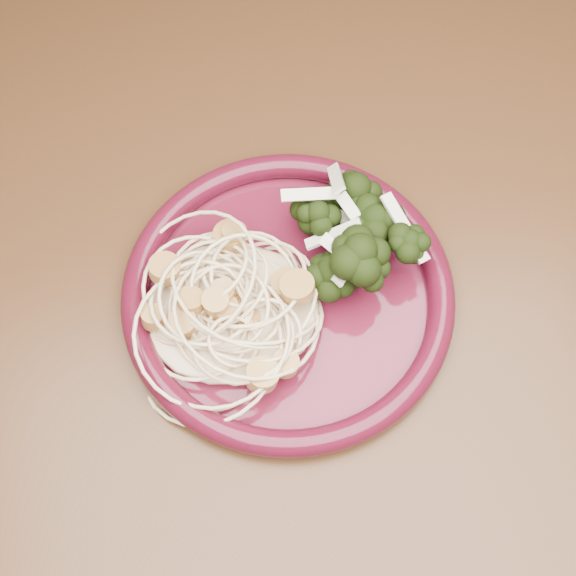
% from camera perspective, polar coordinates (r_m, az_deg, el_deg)
% --- Properties ---
extents(dining_table, '(1.20, 0.80, 0.75)m').
position_cam_1_polar(dining_table, '(0.70, 1.12, -6.49)').
color(dining_table, '#472814').
rests_on(dining_table, ground).
extents(dinner_plate, '(0.30, 0.30, 0.02)m').
position_cam_1_polar(dinner_plate, '(0.61, 0.00, -0.44)').
color(dinner_plate, '#4B0E1E').
rests_on(dinner_plate, dining_table).
extents(spaghetti_pile, '(0.15, 0.14, 0.03)m').
position_cam_1_polar(spaghetti_pile, '(0.60, -4.05, -1.34)').
color(spaghetti_pile, beige).
rests_on(spaghetti_pile, dinner_plate).
extents(scallop_cluster, '(0.15, 0.15, 0.04)m').
position_cam_1_polar(scallop_cluster, '(0.56, -4.28, 0.23)').
color(scallop_cluster, tan).
rests_on(scallop_cluster, spaghetti_pile).
extents(broccoli_pile, '(0.11, 0.15, 0.05)m').
position_cam_1_polar(broccoli_pile, '(0.61, 4.88, 2.04)').
color(broccoli_pile, black).
rests_on(broccoli_pile, dinner_plate).
extents(onion_garnish, '(0.07, 0.10, 0.05)m').
position_cam_1_polar(onion_garnish, '(0.58, 5.10, 3.46)').
color(onion_garnish, beige).
rests_on(onion_garnish, broccoli_pile).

